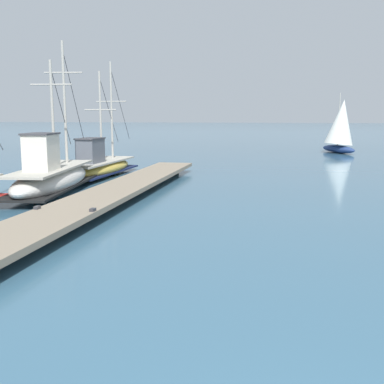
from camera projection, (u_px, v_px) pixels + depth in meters
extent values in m
cube|color=gray|center=(114.00, 191.00, 16.12)|extent=(2.64, 18.76, 0.16)
cylinder|color=#4C3D2D|center=(48.00, 229.00, 11.63)|extent=(0.36, 0.36, 0.29)
cylinder|color=#4C3D2D|center=(114.00, 198.00, 16.15)|extent=(0.36, 0.36, 0.29)
cylinder|color=#4C3D2D|center=(152.00, 180.00, 20.68)|extent=(0.36, 0.36, 0.29)
cylinder|color=#4C3D2D|center=(176.00, 168.00, 25.21)|extent=(0.36, 0.36, 0.29)
cube|color=#333338|center=(37.00, 208.00, 12.63)|extent=(0.13, 0.21, 0.08)
cube|color=#333338|center=(93.00, 210.00, 12.32)|extent=(0.13, 0.21, 0.08)
ellipsoid|color=gold|center=(99.00, 168.00, 23.06)|extent=(1.97, 6.51, 0.74)
cube|color=#B2AD9E|center=(99.00, 162.00, 23.00)|extent=(1.74, 5.85, 0.08)
cube|color=#19234C|center=(100.00, 172.00, 23.08)|extent=(1.99, 6.38, 0.08)
cube|color=#565B66|center=(91.00, 151.00, 21.97)|extent=(0.88, 1.48, 1.11)
cube|color=#3D3D42|center=(90.00, 139.00, 21.88)|extent=(0.95, 1.60, 0.06)
cylinder|color=#B2ADA3|center=(100.00, 116.00, 22.96)|extent=(0.11, 0.11, 4.34)
cylinder|color=#B2ADA3|center=(100.00, 110.00, 22.91)|extent=(1.64, 0.10, 0.06)
cylinder|color=#333338|center=(109.00, 112.00, 24.05)|extent=(0.08, 2.26, 3.22)
cylinder|color=#B2ADA3|center=(112.00, 110.00, 24.31)|extent=(0.11, 0.11, 4.94)
cylinder|color=#B2ADA3|center=(111.00, 102.00, 24.24)|extent=(1.64, 0.10, 0.06)
cylinder|color=#333338|center=(121.00, 106.00, 25.56)|extent=(0.09, 2.57, 3.66)
ellipsoid|color=silver|center=(53.00, 180.00, 17.82)|extent=(2.99, 6.95, 1.01)
cube|color=#B2AD9E|center=(52.00, 168.00, 17.75)|extent=(2.66, 6.25, 0.08)
cube|color=black|center=(53.00, 186.00, 17.86)|extent=(2.99, 6.82, 0.08)
cube|color=silver|center=(41.00, 153.00, 16.64)|extent=(1.14, 1.50, 1.27)
cube|color=#3D3D42|center=(40.00, 134.00, 16.54)|extent=(1.24, 1.62, 0.06)
cylinder|color=#B2ADA3|center=(52.00, 114.00, 17.75)|extent=(0.11, 0.11, 4.00)
cylinder|color=#B2ADA3|center=(51.00, 85.00, 17.57)|extent=(1.56, 0.36, 0.06)
cylinder|color=#333338|center=(61.00, 109.00, 18.78)|extent=(0.42, 2.05, 2.96)
cylinder|color=#B2ADA3|center=(65.00, 103.00, 19.17)|extent=(0.11, 0.11, 4.92)
cylinder|color=#B2ADA3|center=(63.00, 73.00, 18.98)|extent=(1.56, 0.36, 0.06)
cylinder|color=#333338|center=(74.00, 98.00, 20.44)|extent=(0.51, 2.52, 3.64)
ellipsoid|color=navy|center=(338.00, 149.00, 37.54)|extent=(2.99, 4.43, 0.60)
cylinder|color=#B2ADA3|center=(339.00, 119.00, 37.26)|extent=(0.08, 0.08, 4.13)
cone|color=silver|center=(341.00, 122.00, 36.95)|extent=(3.29, 3.14, 3.72)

